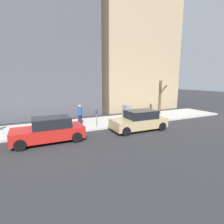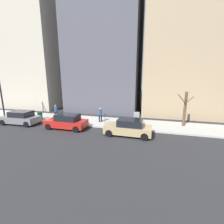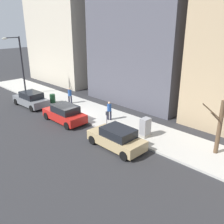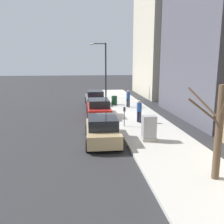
{
  "view_description": "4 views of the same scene",
  "coord_description": "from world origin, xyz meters",
  "px_view_note": "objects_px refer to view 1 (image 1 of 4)",
  "views": [
    {
      "loc": [
        -12.05,
        0.83,
        3.73
      ],
      "look_at": [
        1.62,
        -5.75,
        1.0
      ],
      "focal_mm": 28.0,
      "sensor_mm": 36.0,
      "label": 1
    },
    {
      "loc": [
        -14.18,
        -8.54,
        5.04
      ],
      "look_at": [
        -0.05,
        -4.75,
        1.8
      ],
      "focal_mm": 24.0,
      "sensor_mm": 36.0,
      "label": 2
    },
    {
      "loc": [
        -12.52,
        -17.25,
        8.43
      ],
      "look_at": [
        0.2,
        -4.7,
        1.75
      ],
      "focal_mm": 40.0,
      "sensor_mm": 36.0,
      "label": 3
    },
    {
      "loc": [
        -2.43,
        -20.29,
        4.6
      ],
      "look_at": [
        -0.49,
        -4.55,
        1.32
      ],
      "focal_mm": 40.0,
      "sensor_mm": 36.0,
      "label": 4
    }
  ],
  "objects_px": {
    "parked_car_red": "(49,130)",
    "utility_box": "(127,113)",
    "bare_tree": "(160,97)",
    "office_tower_left": "(127,39)",
    "parking_meter": "(97,117)",
    "parked_car_tan": "(139,121)",
    "pedestrian_near_meter": "(80,113)"
  },
  "relations": [
    {
      "from": "parked_car_red",
      "to": "utility_box",
      "type": "relative_size",
      "value": 2.94
    },
    {
      "from": "bare_tree",
      "to": "office_tower_left",
      "type": "relative_size",
      "value": 0.19
    },
    {
      "from": "parking_meter",
      "to": "utility_box",
      "type": "distance_m",
      "value": 3.35
    },
    {
      "from": "parked_car_tan",
      "to": "office_tower_left",
      "type": "relative_size",
      "value": 0.22
    },
    {
      "from": "office_tower_left",
      "to": "parked_car_tan",
      "type": "bearing_deg",
      "value": 154.15
    },
    {
      "from": "parked_car_red",
      "to": "pedestrian_near_meter",
      "type": "xyz_separation_m",
      "value": [
        2.77,
        -2.7,
        0.35
      ]
    },
    {
      "from": "parked_car_red",
      "to": "bare_tree",
      "type": "xyz_separation_m",
      "value": [
        3.62,
        -11.75,
        1.3
      ]
    },
    {
      "from": "utility_box",
      "to": "office_tower_left",
      "type": "height_order",
      "value": "office_tower_left"
    },
    {
      "from": "parked_car_red",
      "to": "office_tower_left",
      "type": "distance_m",
      "value": 19.09
    },
    {
      "from": "parking_meter",
      "to": "utility_box",
      "type": "height_order",
      "value": "utility_box"
    },
    {
      "from": "parking_meter",
      "to": "office_tower_left",
      "type": "distance_m",
      "value": 15.83
    },
    {
      "from": "parked_car_tan",
      "to": "parked_car_red",
      "type": "height_order",
      "value": "same"
    },
    {
      "from": "utility_box",
      "to": "bare_tree",
      "type": "xyz_separation_m",
      "value": [
        1.26,
        -4.84,
        1.19
      ]
    },
    {
      "from": "parked_car_tan",
      "to": "utility_box",
      "type": "distance_m",
      "value": 2.64
    },
    {
      "from": "parked_car_red",
      "to": "utility_box",
      "type": "distance_m",
      "value": 7.31
    },
    {
      "from": "parking_meter",
      "to": "pedestrian_near_meter",
      "type": "xyz_separation_m",
      "value": [
        1.27,
        0.98,
        0.11
      ]
    },
    {
      "from": "parked_car_tan",
      "to": "pedestrian_near_meter",
      "type": "xyz_separation_m",
      "value": [
        3.01,
        3.76,
        0.35
      ]
    },
    {
      "from": "parked_car_tan",
      "to": "parked_car_red",
      "type": "distance_m",
      "value": 6.47
    },
    {
      "from": "parked_car_tan",
      "to": "utility_box",
      "type": "height_order",
      "value": "utility_box"
    },
    {
      "from": "parked_car_tan",
      "to": "parking_meter",
      "type": "xyz_separation_m",
      "value": [
        1.75,
        2.78,
        0.24
      ]
    },
    {
      "from": "pedestrian_near_meter",
      "to": "office_tower_left",
      "type": "bearing_deg",
      "value": -165.06
    },
    {
      "from": "utility_box",
      "to": "pedestrian_near_meter",
      "type": "height_order",
      "value": "pedestrian_near_meter"
    },
    {
      "from": "parking_meter",
      "to": "bare_tree",
      "type": "bearing_deg",
      "value": -75.34
    },
    {
      "from": "parked_car_red",
      "to": "parking_meter",
      "type": "xyz_separation_m",
      "value": [
        1.5,
        -3.68,
        0.24
      ]
    },
    {
      "from": "bare_tree",
      "to": "pedestrian_near_meter",
      "type": "xyz_separation_m",
      "value": [
        -0.85,
        9.05,
        -0.95
      ]
    },
    {
      "from": "parked_car_tan",
      "to": "office_tower_left",
      "type": "distance_m",
      "value": 15.92
    },
    {
      "from": "bare_tree",
      "to": "office_tower_left",
      "type": "height_order",
      "value": "office_tower_left"
    },
    {
      "from": "parked_car_red",
      "to": "office_tower_left",
      "type": "relative_size",
      "value": 0.22
    },
    {
      "from": "parked_car_red",
      "to": "bare_tree",
      "type": "height_order",
      "value": "bare_tree"
    },
    {
      "from": "utility_box",
      "to": "office_tower_left",
      "type": "relative_size",
      "value": 0.07
    },
    {
      "from": "parking_meter",
      "to": "utility_box",
      "type": "xyz_separation_m",
      "value": [
        0.85,
        -3.24,
        -0.13
      ]
    },
    {
      "from": "parking_meter",
      "to": "pedestrian_near_meter",
      "type": "relative_size",
      "value": 0.81
    }
  ]
}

